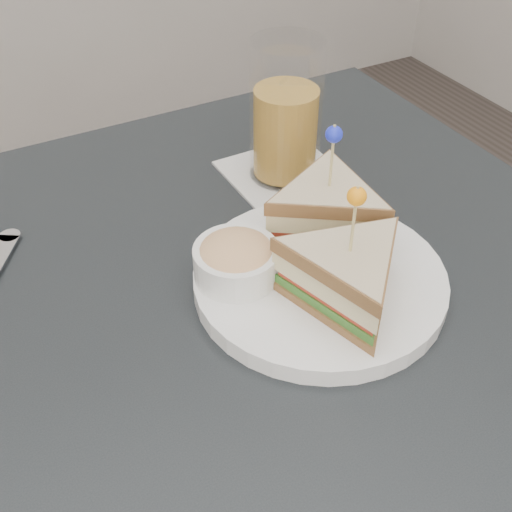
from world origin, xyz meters
name	(u,v)px	position (x,y,z in m)	size (l,w,h in m)	color
table	(252,358)	(0.00, 0.00, 0.67)	(0.80, 0.80, 0.75)	black
plate_meal	(323,252)	(0.08, 0.00, 0.79)	(0.30, 0.30, 0.14)	white
drink_set	(286,120)	(0.14, 0.18, 0.82)	(0.13, 0.13, 0.17)	silver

